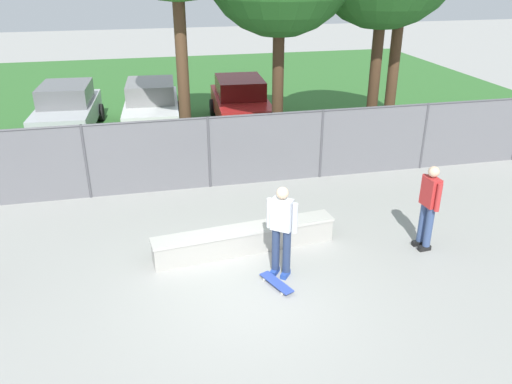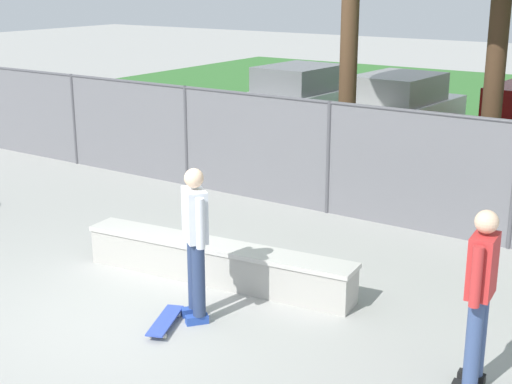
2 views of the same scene
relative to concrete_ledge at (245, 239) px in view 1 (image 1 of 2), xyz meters
The scene contains 10 objects.
ground_plane 1.33m from the concrete_ledge, 100.87° to the right, with size 80.00×80.00×0.00m, color #9E9E99.
grass_strip 13.71m from the concrete_ledge, 91.02° to the left, with size 30.29×20.00×0.02m, color #336B2D.
concrete_ledge is the anchor object (origin of this frame).
skateboarder 1.35m from the concrete_ledge, 64.50° to the right, with size 0.50×0.43×1.82m.
skateboard 1.42m from the concrete_ledge, 77.44° to the right, with size 0.49×0.82×0.09m.
chainlink_fence 3.50m from the concrete_ledge, 94.11° to the left, with size 18.36×0.07×1.91m.
car_silver 10.12m from the concrete_ledge, 115.48° to the left, with size 2.20×4.29×1.66m.
car_white 9.09m from the concrete_ledge, 99.56° to the left, with size 2.20×4.29×1.66m.
car_red 8.99m from the concrete_ledge, 79.51° to the left, with size 2.20×4.29×1.66m.
bystander 3.78m from the concrete_ledge, 10.79° to the right, with size 0.30×0.60×1.82m.
Camera 1 is at (-1.54, -7.67, 5.48)m, focal length 35.82 mm.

